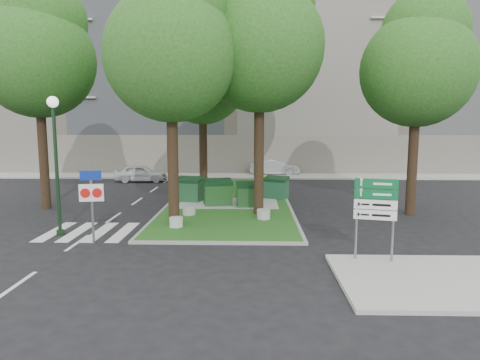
{
  "coord_description": "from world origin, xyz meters",
  "views": [
    {
      "loc": [
        1.66,
        -14.57,
        4.26
      ],
      "look_at": [
        1.22,
        1.98,
        2.0
      ],
      "focal_mm": 32.0,
      "sensor_mm": 36.0,
      "label": 1
    }
  ],
  "objects_px": {
    "tree_street_right": "(420,60)",
    "tree_median_near_left": "(173,43)",
    "tree_median_near_right": "(262,35)",
    "dumpster_c": "(250,195)",
    "bollard_right": "(264,214)",
    "tree_median_far": "(262,54)",
    "directional_sign": "(375,206)",
    "bollard_left": "(176,222)",
    "litter_bin": "(264,180)",
    "car_white": "(141,173)",
    "tree_street_left": "(39,50)",
    "bollard_mid": "(189,210)",
    "traffic_sign_pole": "(92,194)",
    "dumpster_b": "(218,192)",
    "car_silver": "(274,167)",
    "dumpster_d": "(276,188)",
    "street_lamp": "(55,149)",
    "tree_median_mid": "(204,71)",
    "dumpster_a": "(189,189)"
  },
  "relations": [
    {
      "from": "dumpster_b",
      "to": "car_silver",
      "type": "bearing_deg",
      "value": 62.59
    },
    {
      "from": "directional_sign",
      "to": "tree_median_near_left",
      "type": "bearing_deg",
      "value": 160.25
    },
    {
      "from": "dumpster_b",
      "to": "directional_sign",
      "type": "distance_m",
      "value": 10.14
    },
    {
      "from": "tree_median_near_right",
      "to": "dumpster_c",
      "type": "relative_size",
      "value": 8.38
    },
    {
      "from": "tree_median_far",
      "to": "dumpster_d",
      "type": "height_order",
      "value": "tree_median_far"
    },
    {
      "from": "tree_street_right",
      "to": "directional_sign",
      "type": "height_order",
      "value": "tree_street_right"
    },
    {
      "from": "dumpster_b",
      "to": "bollard_right",
      "type": "xyz_separation_m",
      "value": [
        2.2,
        -3.1,
        -0.42
      ]
    },
    {
      "from": "bollard_mid",
      "to": "directional_sign",
      "type": "distance_m",
      "value": 9.08
    },
    {
      "from": "bollard_left",
      "to": "litter_bin",
      "type": "xyz_separation_m",
      "value": [
        3.82,
        11.47,
        0.13
      ]
    },
    {
      "from": "bollard_right",
      "to": "dumpster_c",
      "type": "bearing_deg",
      "value": 102.3
    },
    {
      "from": "traffic_sign_pole",
      "to": "tree_median_near_left",
      "type": "bearing_deg",
      "value": 37.74
    },
    {
      "from": "litter_bin",
      "to": "car_silver",
      "type": "bearing_deg",
      "value": 80.7
    },
    {
      "from": "tree_street_right",
      "to": "dumpster_c",
      "type": "relative_size",
      "value": 7.36
    },
    {
      "from": "tree_street_left",
      "to": "tree_median_near_left",
      "type": "bearing_deg",
      "value": -26.57
    },
    {
      "from": "tree_street_left",
      "to": "bollard_left",
      "type": "bearing_deg",
      "value": -30.09
    },
    {
      "from": "tree_street_right",
      "to": "dumpster_a",
      "type": "bearing_deg",
      "value": 166.73
    },
    {
      "from": "bollard_right",
      "to": "car_white",
      "type": "relative_size",
      "value": 0.16
    },
    {
      "from": "bollard_mid",
      "to": "dumpster_a",
      "type": "bearing_deg",
      "value": 98.14
    },
    {
      "from": "dumpster_a",
      "to": "bollard_mid",
      "type": "height_order",
      "value": "dumpster_a"
    },
    {
      "from": "tree_street_right",
      "to": "dumpster_c",
      "type": "xyz_separation_m",
      "value": [
        -7.5,
        1.15,
        -6.28
      ]
    },
    {
      "from": "tree_median_near_right",
      "to": "bollard_mid",
      "type": "xyz_separation_m",
      "value": [
        -3.22,
        -0.36,
        -7.66
      ]
    },
    {
      "from": "tree_median_near_right",
      "to": "bollard_left",
      "type": "height_order",
      "value": "tree_median_near_right"
    },
    {
      "from": "tree_street_left",
      "to": "bollard_left",
      "type": "xyz_separation_m",
      "value": [
        7.09,
        -4.11,
        -7.34
      ]
    },
    {
      "from": "tree_street_left",
      "to": "litter_bin",
      "type": "xyz_separation_m",
      "value": [
        10.92,
        7.36,
        -7.21
      ]
    },
    {
      "from": "bollard_mid",
      "to": "litter_bin",
      "type": "xyz_separation_m",
      "value": [
        3.63,
        9.22,
        0.12
      ]
    },
    {
      "from": "dumpster_d",
      "to": "tree_median_near_right",
      "type": "bearing_deg",
      "value": -79.04
    },
    {
      "from": "tree_median_far",
      "to": "directional_sign",
      "type": "height_order",
      "value": "tree_median_far"
    },
    {
      "from": "tree_street_left",
      "to": "directional_sign",
      "type": "xyz_separation_m",
      "value": [
        13.76,
        -8.06,
        -5.89
      ]
    },
    {
      "from": "directional_sign",
      "to": "car_white",
      "type": "distance_m",
      "value": 21.01
    },
    {
      "from": "dumpster_b",
      "to": "bollard_left",
      "type": "xyz_separation_m",
      "value": [
        -1.31,
        -4.59,
        -0.44
      ]
    },
    {
      "from": "litter_bin",
      "to": "directional_sign",
      "type": "bearing_deg",
      "value": -79.53
    },
    {
      "from": "tree_street_left",
      "to": "dumpster_c",
      "type": "relative_size",
      "value": 8.04
    },
    {
      "from": "tree_median_far",
      "to": "tree_street_left",
      "type": "distance_m",
      "value": 12.29
    },
    {
      "from": "dumpster_b",
      "to": "directional_sign",
      "type": "relative_size",
      "value": 0.64
    },
    {
      "from": "dumpster_b",
      "to": "street_lamp",
      "type": "xyz_separation_m",
      "value": [
        -5.58,
        -5.48,
        2.51
      ]
    },
    {
      "from": "dumpster_c",
      "to": "bollard_right",
      "type": "relative_size",
      "value": 2.39
    },
    {
      "from": "tree_street_left",
      "to": "dumpster_d",
      "type": "xyz_separation_m",
      "value": [
        11.41,
        2.48,
        -6.96
      ]
    },
    {
      "from": "tree_street_left",
      "to": "dumpster_b",
      "type": "distance_m",
      "value": 10.88
    },
    {
      "from": "tree_median_far",
      "to": "bollard_mid",
      "type": "xyz_separation_m",
      "value": [
        -3.42,
        -7.86,
        -8.0
      ]
    },
    {
      "from": "tree_median_near_left",
      "to": "tree_street_left",
      "type": "height_order",
      "value": "tree_street_left"
    },
    {
      "from": "dumpster_b",
      "to": "tree_median_near_right",
      "type": "bearing_deg",
      "value": -55.58
    },
    {
      "from": "bollard_mid",
      "to": "traffic_sign_pole",
      "type": "height_order",
      "value": "traffic_sign_pole"
    },
    {
      "from": "tree_street_right",
      "to": "tree_median_near_left",
      "type": "bearing_deg",
      "value": -166.61
    },
    {
      "from": "bollard_left",
      "to": "tree_street_right",
      "type": "bearing_deg",
      "value": 16.64
    },
    {
      "from": "dumpster_d",
      "to": "traffic_sign_pole",
      "type": "distance_m",
      "value": 11.08
    },
    {
      "from": "tree_median_far",
      "to": "street_lamp",
      "type": "height_order",
      "value": "tree_median_far"
    },
    {
      "from": "tree_median_near_left",
      "to": "tree_median_far",
      "type": "bearing_deg",
      "value": 68.72
    },
    {
      "from": "tree_median_near_left",
      "to": "tree_street_left",
      "type": "distance_m",
      "value": 7.83
    },
    {
      "from": "tree_median_mid",
      "to": "car_silver",
      "type": "xyz_separation_m",
      "value": [
        4.41,
        10.44,
        -6.33
      ]
    },
    {
      "from": "bollard_mid",
      "to": "directional_sign",
      "type": "xyz_separation_m",
      "value": [
        6.48,
        -6.2,
        1.44
      ]
    }
  ]
}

